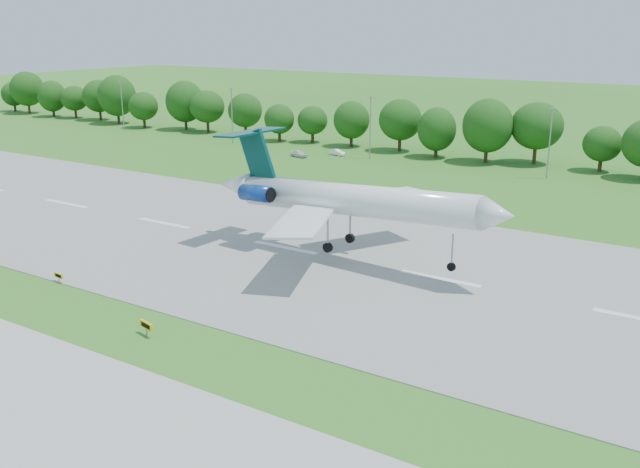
{
  "coord_description": "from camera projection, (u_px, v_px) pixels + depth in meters",
  "views": [
    {
      "loc": [
        47.53,
        -41.12,
        25.85
      ],
      "look_at": [
        9.47,
        18.0,
        5.03
      ],
      "focal_mm": 40.0,
      "sensor_mm": 36.0,
      "label": 1
    }
  ],
  "objects": [
    {
      "name": "ground",
      "position": [
        127.0,
        318.0,
        65.16
      ],
      "size": [
        600.0,
        600.0,
        0.0
      ],
      "primitive_type": "plane",
      "color": "#276119",
      "rests_on": "ground"
    },
    {
      "name": "runway",
      "position": [
        285.0,
        248.0,
        85.31
      ],
      "size": [
        400.0,
        45.0,
        0.08
      ],
      "primitive_type": "cube",
      "color": "gray",
      "rests_on": "ground"
    },
    {
      "name": "tree_line",
      "position": [
        486.0,
        129.0,
        137.58
      ],
      "size": [
        288.4,
        8.4,
        10.4
      ],
      "color": "#382314",
      "rests_on": "ground"
    },
    {
      "name": "light_poles",
      "position": [
        454.0,
        134.0,
        130.77
      ],
      "size": [
        175.9,
        0.25,
        12.19
      ],
      "color": "gray",
      "rests_on": "ground"
    },
    {
      "name": "airliner",
      "position": [
        340.0,
        198.0,
        79.44
      ],
      "size": [
        38.51,
        27.96,
        12.59
      ],
      "rotation": [
        0.0,
        -0.06,
        -0.06
      ],
      "color": "white",
      "rests_on": "ground"
    },
    {
      "name": "taxi_sign_centre",
      "position": [
        59.0,
        276.0,
        73.82
      ],
      "size": [
        1.44,
        0.32,
        1.0
      ],
      "rotation": [
        0.0,
        0.0,
        -0.11
      ],
      "color": "gray",
      "rests_on": "ground"
    },
    {
      "name": "taxi_sign_right",
      "position": [
        146.0,
        325.0,
        61.16
      ],
      "size": [
        1.83,
        0.62,
        1.29
      ],
      "rotation": [
        0.0,
        0.0,
        -0.23
      ],
      "color": "gray",
      "rests_on": "ground"
    },
    {
      "name": "service_vehicle_a",
      "position": [
        337.0,
        152.0,
        145.36
      ],
      "size": [
        3.82,
        1.94,
        1.2
      ],
      "primitive_type": "imported",
      "rotation": [
        0.0,
        0.0,
        1.38
      ],
      "color": "white",
      "rests_on": "ground"
    },
    {
      "name": "service_vehicle_b",
      "position": [
        299.0,
        154.0,
        143.42
      ],
      "size": [
        4.23,
        2.51,
        1.35
      ],
      "primitive_type": "imported",
      "rotation": [
        0.0,
        0.0,
        1.32
      ],
      "color": "silver",
      "rests_on": "ground"
    }
  ]
}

